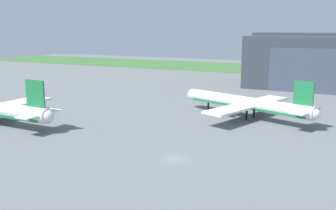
# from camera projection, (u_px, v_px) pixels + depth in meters

# --- Properties ---
(ground_plane) EXTENTS (440.00, 440.00, 0.00)m
(ground_plane) POSITION_uv_depth(u_px,v_px,m) (174.00, 159.00, 69.60)
(ground_plane) COLOR slate
(grass_field_strip) EXTENTS (440.00, 56.00, 0.08)m
(grass_field_strip) POSITION_uv_depth(u_px,v_px,m) (294.00, 70.00, 215.26)
(grass_field_strip) COLOR #3C6B33
(grass_field_strip) RESTS_ON ground_plane
(airliner_far_right) EXTENTS (38.74, 32.45, 11.58)m
(airliner_far_right) POSITION_uv_depth(u_px,v_px,m) (246.00, 103.00, 100.80)
(airliner_far_right) COLOR white
(airliner_far_right) RESTS_ON ground_plane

